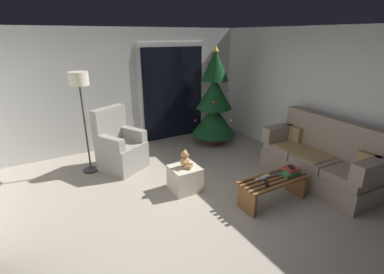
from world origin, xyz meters
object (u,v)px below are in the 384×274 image
object	(u,v)px
christmas_tree	(214,103)
remote_graphite	(276,174)
armchair	(120,148)
teddy_bear_honey	(185,160)
coffee_table	(273,186)
cell_phone	(292,167)
remote_black	(267,183)
remote_white	(265,176)
book_stack	(291,171)
remote_silver	(261,179)
floor_lamp	(80,89)
ottoman	(185,178)
couch	(321,160)

from	to	relation	value
christmas_tree	remote_graphite	bearing A→B (deg)	-101.58
armchair	teddy_bear_honey	bearing A→B (deg)	-62.99
coffee_table	cell_phone	size ratio (longest dim) A/B	7.64
remote_black	teddy_bear_honey	size ratio (longest dim) A/B	0.55
remote_white	christmas_tree	xyz separation A→B (m)	(0.68, 2.36, 0.54)
coffee_table	book_stack	bearing A→B (deg)	-6.85
book_stack	christmas_tree	xyz separation A→B (m)	(0.30, 2.49, 0.50)
remote_silver	remote_black	size ratio (longest dim) A/B	1.00
remote_white	floor_lamp	bearing A→B (deg)	-141.13
remote_silver	remote_black	world-z (taller)	same
coffee_table	floor_lamp	world-z (taller)	floor_lamp
remote_white	ottoman	bearing A→B (deg)	-137.40
christmas_tree	armchair	distance (m)	2.28
christmas_tree	teddy_bear_honey	bearing A→B (deg)	-135.76
remote_white	cell_phone	size ratio (longest dim) A/B	1.08
remote_graphite	teddy_bear_honey	xyz separation A→B (m)	(-1.06, 0.87, 0.12)
ottoman	remote_black	bearing A→B (deg)	-54.19
remote_white	ottoman	xyz separation A→B (m)	(-0.87, 0.86, -0.20)
remote_silver	cell_phone	world-z (taller)	cell_phone
teddy_bear_honey	christmas_tree	bearing A→B (deg)	44.24
armchair	coffee_table	bearing A→B (deg)	-54.47
remote_black	cell_phone	distance (m)	0.52
floor_lamp	ottoman	distance (m)	2.28
coffee_table	cell_phone	world-z (taller)	cell_phone
floor_lamp	teddy_bear_honey	distance (m)	2.12
couch	cell_phone	bearing A→B (deg)	-171.95
couch	book_stack	world-z (taller)	couch
armchair	teddy_bear_honey	xyz separation A→B (m)	(0.66, -1.30, 0.12)
remote_silver	remote_black	bearing A→B (deg)	-174.58
armchair	floor_lamp	xyz separation A→B (m)	(-0.52, 0.16, 1.10)
coffee_table	remote_graphite	bearing A→B (deg)	36.40
christmas_tree	ottoman	size ratio (longest dim) A/B	4.88
remote_black	christmas_tree	xyz separation A→B (m)	(0.81, 2.52, 0.54)
armchair	remote_white	bearing A→B (deg)	-54.70
remote_white	teddy_bear_honey	world-z (taller)	teddy_bear_honey
cell_phone	remote_black	bearing A→B (deg)	-153.82
coffee_table	remote_silver	world-z (taller)	remote_silver
ottoman	teddy_bear_honey	distance (m)	0.32
cell_phone	armchair	bearing A→B (deg)	152.86
book_stack	remote_black	bearing A→B (deg)	-176.51
remote_white	book_stack	xyz separation A→B (m)	(0.38, -0.13, 0.05)
coffee_table	remote_black	xyz separation A→B (m)	(-0.21, -0.07, 0.14)
couch	christmas_tree	distance (m)	2.50
floor_lamp	remote_graphite	bearing A→B (deg)	-46.07
christmas_tree	cell_phone	bearing A→B (deg)	-96.85
teddy_bear_honey	ottoman	bearing A→B (deg)	134.78
book_stack	coffee_table	bearing A→B (deg)	173.15
remote_graphite	armchair	size ratio (longest dim) A/B	0.14
remote_graphite	ottoman	size ratio (longest dim) A/B	0.35
remote_white	teddy_bear_honey	xyz separation A→B (m)	(-0.86, 0.85, 0.12)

